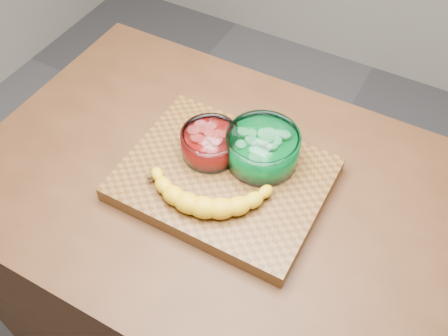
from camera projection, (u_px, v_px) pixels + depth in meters
The scene contains 6 objects.
ground at pixel (224, 333), 1.85m from camera, with size 3.50×3.50×0.00m, color #57575C.
counter at pixel (224, 276), 1.50m from camera, with size 1.20×0.80×0.90m, color #4E2C17.
cutting_board at pixel (224, 179), 1.14m from camera, with size 0.45×0.35×0.04m, color brown.
bowl_red at pixel (210, 143), 1.14m from camera, with size 0.13×0.13×0.06m.
bowl_green at pixel (262, 148), 1.12m from camera, with size 0.17×0.17×0.08m.
banana at pixel (207, 188), 1.07m from camera, with size 0.30×0.17×0.04m, color yellow, non-canonical shape.
Camera 1 is at (0.34, -0.62, 1.81)m, focal length 40.00 mm.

